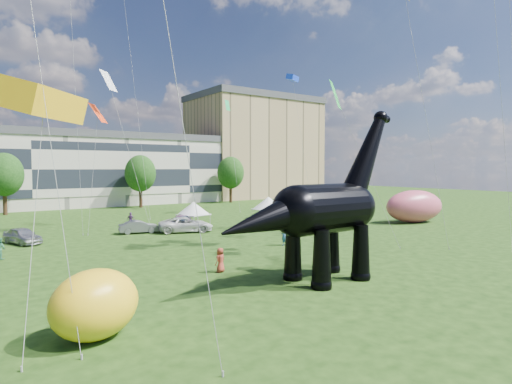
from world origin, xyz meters
TOP-DOWN VIEW (x-y plane):
  - ground at (0.00, 0.00)m, footprint 220.00×220.00m
  - terrace_row at (-8.00, 62.00)m, footprint 78.00×11.00m
  - apartment_block at (40.00, 65.00)m, footprint 28.00×18.00m
  - tree_mid_left at (-12.00, 53.00)m, footprint 5.20×5.20m
  - tree_mid_right at (8.00, 53.00)m, footprint 5.20×5.20m
  - tree_far_right at (26.00, 53.00)m, footprint 5.20×5.20m
  - dinosaur_sculpture at (-0.07, 0.90)m, footprint 13.35×3.72m
  - car_silver at (-13.02, 25.23)m, footprint 3.15×4.67m
  - car_grey at (-2.36, 25.26)m, footprint 4.24×2.21m
  - car_white at (1.94, 23.17)m, footprint 6.20×4.36m
  - car_dark at (2.82, 26.34)m, footprint 4.46×4.80m
  - gazebo_near at (5.63, 28.69)m, footprint 4.90×4.90m
  - gazebo_far at (16.54, 28.20)m, footprint 4.87×4.87m
  - inflatable_pink at (28.48, 14.08)m, footprint 8.72×5.71m
  - inflatable_yellow at (-13.41, -0.33)m, footprint 4.32×3.80m
  - visitors at (-4.06, 12.02)m, footprint 44.32×41.29m

SIDE VIEW (x-z plane):
  - ground at x=0.00m, z-range 0.00..0.00m
  - car_grey at x=-2.36m, z-range 0.00..1.33m
  - car_dark at x=2.82m, z-range 0.00..1.36m
  - car_silver at x=-13.02m, z-range 0.00..1.48m
  - car_white at x=1.94m, z-range 0.00..1.57m
  - visitors at x=-4.06m, z-range -0.08..1.80m
  - inflatable_yellow at x=-13.41m, z-range 0.00..2.79m
  - gazebo_near at x=5.63m, z-range 0.54..3.23m
  - inflatable_pink at x=28.48m, z-range 0.00..4.02m
  - gazebo_far at x=16.54m, z-range 0.58..3.47m
  - dinosaur_sculpture at x=-0.07m, z-range -1.34..9.61m
  - terrace_row at x=-8.00m, z-range 0.00..12.00m
  - tree_mid_left at x=-12.00m, z-range 1.57..11.01m
  - tree_mid_right at x=8.00m, z-range 1.57..11.01m
  - tree_far_right at x=26.00m, z-range 1.57..11.01m
  - apartment_block at x=40.00m, z-range 0.00..22.00m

